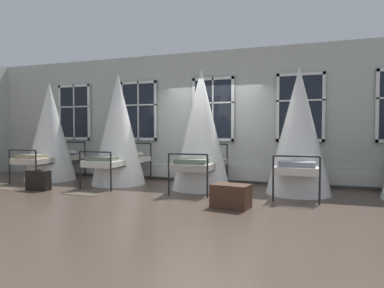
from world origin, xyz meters
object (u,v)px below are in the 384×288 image
at_px(cot_third, 201,131).
at_px(suitcase_dark, 38,180).
at_px(travel_trunk, 231,196).
at_px(cot_first, 50,133).
at_px(cot_fourth, 299,133).
at_px(cot_second, 118,131).

xyz_separation_m(cot_third, suitcase_dark, (-3.40, -1.34, -1.10)).
height_order(suitcase_dark, travel_trunk, suitcase_dark).
height_order(cot_first, suitcase_dark, cot_first).
bearing_deg(cot_third, cot_first, 88.22).
bearing_deg(suitcase_dark, travel_trunk, -3.12).
xyz_separation_m(cot_fourth, suitcase_dark, (-5.52, -1.43, -1.07)).
bearing_deg(cot_third, cot_fourth, -88.49).
bearing_deg(cot_second, cot_third, -89.30).
xyz_separation_m(cot_third, cot_fourth, (2.12, 0.09, -0.03)).
height_order(cot_second, travel_trunk, cot_second).
xyz_separation_m(cot_second, cot_fourth, (4.29, 0.07, -0.04)).
bearing_deg(cot_fourth, travel_trunk, 149.69).
xyz_separation_m(cot_first, cot_third, (4.30, -0.06, 0.05)).
relative_size(cot_first, cot_fourth, 0.99).
bearing_deg(cot_third, cot_second, 88.29).
relative_size(cot_third, travel_trunk, 4.28).
height_order(cot_first, cot_second, cot_second).
bearing_deg(cot_first, cot_third, -91.19).
xyz_separation_m(suitcase_dark, travel_trunk, (4.45, -0.31, -0.02)).
xyz_separation_m(cot_first, suitcase_dark, (0.90, -1.39, -1.05)).
bearing_deg(cot_second, cot_fourth, -87.71).
bearing_deg(suitcase_dark, cot_third, 22.42).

